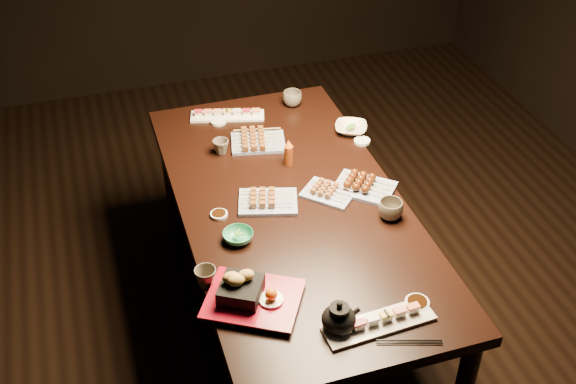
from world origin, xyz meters
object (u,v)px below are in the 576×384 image
Objects in this scene: dining_table at (291,270)px; sushi_platter_far at (227,113)px; condiment_bottle at (289,152)px; yakitori_plate_left at (258,138)px; teapot at (339,316)px; sushi_platter_near at (379,320)px; teacup_far_right at (292,99)px; yakitori_plate_right at (329,190)px; teacup_mid_right at (390,210)px; yakitori_plate_center at (268,198)px; teacup_far_left at (221,147)px; teacup_near_left at (206,277)px; edamame_bowl_cream at (351,128)px; tempura_tray at (253,291)px; edamame_bowl_green at (238,236)px.

sushi_platter_far reaches higher than dining_table.
sushi_platter_far is 0.50m from condiment_bottle.
teapot reaches higher than yakitori_plate_left.
teapot is at bearing 164.65° from sushi_platter_near.
condiment_bottle is at bearing 124.52° from sushi_platter_far.
sushi_platter_near is 4.10× the size of teacup_far_right.
dining_table is 0.43m from yakitori_plate_right.
teapot is at bearing -81.68° from dining_table.
condiment_bottle reaches higher than teacup_mid_right.
teacup_far_left is (-0.10, 0.42, 0.00)m from yakitori_plate_center.
yakitori_plate_right is at bearing 31.66° from teacup_near_left.
teacup_mid_right reaches higher than yakitori_plate_right.
tempura_tray is (-0.73, -0.94, 0.04)m from edamame_bowl_cream.
dining_table is 5.07× the size of sushi_platter_far.
teapot is at bearing -129.56° from teacup_mid_right.
sushi_platter_far is (-0.17, 1.47, -0.00)m from sushi_platter_near.
sushi_platter_far is 1.16m from teacup_near_left.
teacup_far_left is (-0.19, 0.44, 0.41)m from dining_table.
teacup_near_left is at bearing -105.03° from yakitori_plate_left.
tempura_tray is (-0.21, -0.53, 0.03)m from yakitori_plate_center.
condiment_bottle is (-0.36, -0.16, 0.04)m from edamame_bowl_cream.
condiment_bottle reaches higher than edamame_bowl_green.
sushi_platter_far is 3.56× the size of teacup_mid_right.
teapot is at bearing 106.48° from sushi_platter_far.
condiment_bottle is (0.27, -0.17, 0.03)m from teacup_far_left.
teacup_far_right is 0.51m from condiment_bottle.
sushi_platter_near is 0.77m from yakitori_plate_center.
dining_table is 7.40× the size of yakitori_plate_left.
yakitori_plate_center reaches higher than edamame_bowl_cream.
yakitori_plate_right reaches higher than edamame_bowl_cream.
yakitori_plate_right is at bearing 130.27° from teacup_mid_right.
teacup_near_left is at bearing -128.72° from condiment_bottle.
sushi_platter_far is 0.34m from teacup_far_right.
sushi_platter_far is at bearing 114.76° from teacup_mid_right.
teacup_far_left is at bearing -144.55° from teacup_far_right.
teapot is (0.03, -1.44, 0.04)m from sushi_platter_far.
teacup_mid_right is at bearing 54.28° from tempura_tray.
tempura_tray is at bearing -107.76° from dining_table.
teapot is at bearing -41.56° from teacup_near_left.
teacup_mid_right is at bearing -4.42° from edamame_bowl_green.
tempura_tray is 0.86m from condiment_bottle.
teapot is at bearing -68.83° from edamame_bowl_green.
sushi_platter_far is 0.61m from edamame_bowl_cream.
teacup_far_right is at bearing 96.47° from tempura_tray.
teacup_far_left is at bearing 179.33° from edamame_bowl_cream.
dining_table is 14.56× the size of condiment_bottle.
dining_table is 15.26× the size of edamame_bowl_green.
condiment_bottle reaches higher than dining_table.
teacup_near_left is at bearing 164.81° from tempura_tray.
teacup_far_right is at bearing 129.10° from yakitori_plate_right.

